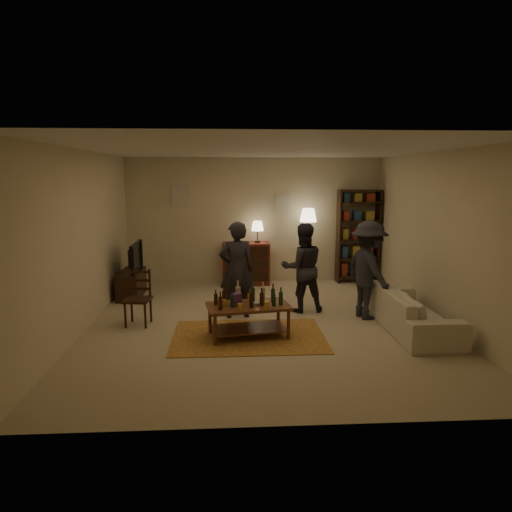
{
  "coord_description": "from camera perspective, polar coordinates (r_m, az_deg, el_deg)",
  "views": [
    {
      "loc": [
        -0.55,
        -6.91,
        2.32
      ],
      "look_at": [
        -0.14,
        0.1,
        1.08
      ],
      "focal_mm": 32.0,
      "sensor_mm": 36.0,
      "label": 1
    }
  ],
  "objects": [
    {
      "name": "tv_stand",
      "position": [
        9.12,
        -15.31,
        -2.56
      ],
      "size": [
        0.4,
        1.0,
        1.06
      ],
      "color": "black",
      "rests_on": "ground"
    },
    {
      "name": "dresser",
      "position": [
        9.81,
        -1.23,
        -0.79
      ],
      "size": [
        1.0,
        0.5,
        1.36
      ],
      "color": "maroon",
      "rests_on": "ground"
    },
    {
      "name": "person_right",
      "position": [
        7.83,
        5.84,
        -1.48
      ],
      "size": [
        0.79,
        0.64,
        1.52
      ],
      "primitive_type": "imported",
      "rotation": [
        0.0,
        0.0,
        3.24
      ],
      "color": "#28272F",
      "rests_on": "ground"
    },
    {
      "name": "room_shell",
      "position": [
        9.9,
        -3.98,
        7.1
      ],
      "size": [
        6.0,
        6.0,
        6.0
      ],
      "color": "beige",
      "rests_on": "ground"
    },
    {
      "name": "floor_lamp",
      "position": [
        9.75,
        6.53,
        4.45
      ],
      "size": [
        0.36,
        0.36,
        1.63
      ],
      "color": "black",
      "rests_on": "ground"
    },
    {
      "name": "person_left",
      "position": [
        7.46,
        -2.42,
        -1.74
      ],
      "size": [
        0.62,
        0.45,
        1.59
      ],
      "primitive_type": "imported",
      "rotation": [
        0.0,
        0.0,
        3.27
      ],
      "color": "#24232A",
      "rests_on": "ground"
    },
    {
      "name": "rug",
      "position": [
        6.76,
        -0.94,
        -9.99
      ],
      "size": [
        2.2,
        1.5,
        0.01
      ],
      "primitive_type": "cube",
      "color": "brown",
      "rests_on": "ground"
    },
    {
      "name": "sofa",
      "position": [
        7.35,
        18.86,
        -6.43
      ],
      "size": [
        0.81,
        2.08,
        0.61
      ],
      "primitive_type": "imported",
      "rotation": [
        0.0,
        0.0,
        1.57
      ],
      "color": "beige",
      "rests_on": "ground"
    },
    {
      "name": "floor",
      "position": [
        7.31,
        1.12,
        -8.46
      ],
      "size": [
        6.0,
        6.0,
        0.0
      ],
      "primitive_type": "plane",
      "color": "#C6B793",
      "rests_on": "ground"
    },
    {
      "name": "person_by_sofa",
      "position": [
        7.63,
        13.85,
        -1.73
      ],
      "size": [
        0.86,
        1.16,
        1.6
      ],
      "primitive_type": "imported",
      "rotation": [
        0.0,
        0.0,
        1.86
      ],
      "color": "#27282F",
      "rests_on": "ground"
    },
    {
      "name": "dining_chair",
      "position": [
        7.4,
        -14.46,
        -4.84
      ],
      "size": [
        0.42,
        0.42,
        0.88
      ],
      "rotation": [
        0.0,
        0.0,
        -0.11
      ],
      "color": "black",
      "rests_on": "ground"
    },
    {
      "name": "bookshelf",
      "position": [
        10.17,
        12.62,
        2.54
      ],
      "size": [
        0.9,
        0.34,
        2.02
      ],
      "color": "black",
      "rests_on": "ground"
    },
    {
      "name": "coffee_table",
      "position": [
        6.62,
        -1.0,
        -6.61
      ],
      "size": [
        1.27,
        0.83,
        0.82
      ],
      "rotation": [
        0.0,
        0.0,
        0.17
      ],
      "color": "brown",
      "rests_on": "ground"
    }
  ]
}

